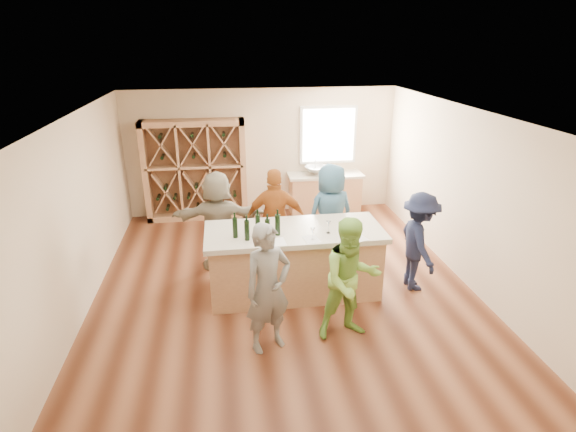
{
  "coord_description": "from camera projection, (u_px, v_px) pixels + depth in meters",
  "views": [
    {
      "loc": [
        -0.87,
        -6.39,
        3.82
      ],
      "look_at": [
        0.1,
        0.2,
        1.15
      ],
      "focal_mm": 28.0,
      "sensor_mm": 36.0,
      "label": 1
    }
  ],
  "objects": [
    {
      "name": "floor",
      "position": [
        284.0,
        288.0,
        7.43
      ],
      "size": [
        6.0,
        7.0,
        0.1
      ],
      "primitive_type": "cube",
      "color": "brown",
      "rests_on": "ground"
    },
    {
      "name": "ceiling",
      "position": [
        283.0,
        110.0,
        6.35
      ],
      "size": [
        6.0,
        7.0,
        0.1
      ],
      "primitive_type": "cube",
      "color": "white",
      "rests_on": "ground"
    },
    {
      "name": "wall_back",
      "position": [
        262.0,
        152.0,
        10.15
      ],
      "size": [
        6.0,
        0.1,
        2.8
      ],
      "primitive_type": "cube",
      "color": "beige",
      "rests_on": "ground"
    },
    {
      "name": "wall_front",
      "position": [
        343.0,
        358.0,
        3.63
      ],
      "size": [
        6.0,
        0.1,
        2.8
      ],
      "primitive_type": "cube",
      "color": "beige",
      "rests_on": "ground"
    },
    {
      "name": "wall_left",
      "position": [
        74.0,
        217.0,
        6.48
      ],
      "size": [
        0.1,
        7.0,
        2.8
      ],
      "primitive_type": "cube",
      "color": "beige",
      "rests_on": "ground"
    },
    {
      "name": "wall_right",
      "position": [
        469.0,
        197.0,
        7.3
      ],
      "size": [
        0.1,
        7.0,
        2.8
      ],
      "primitive_type": "cube",
      "color": "beige",
      "rests_on": "ground"
    },
    {
      "name": "window_frame",
      "position": [
        328.0,
        135.0,
        10.15
      ],
      "size": [
        1.3,
        0.06,
        1.3
      ],
      "primitive_type": "cube",
      "color": "white",
      "rests_on": "wall_back"
    },
    {
      "name": "window_pane",
      "position": [
        329.0,
        135.0,
        10.11
      ],
      "size": [
        1.18,
        0.01,
        1.18
      ],
      "primitive_type": "cube",
      "color": "white",
      "rests_on": "wall_back"
    },
    {
      "name": "wine_rack",
      "position": [
        195.0,
        170.0,
        9.8
      ],
      "size": [
        2.2,
        0.45,
        2.2
      ],
      "primitive_type": "cube",
      "color": "tan",
      "rests_on": "floor"
    },
    {
      "name": "back_counter_base",
      "position": [
        325.0,
        194.0,
        10.38
      ],
      "size": [
        1.6,
        0.58,
        0.86
      ],
      "primitive_type": "cube",
      "color": "tan",
      "rests_on": "floor"
    },
    {
      "name": "back_counter_top",
      "position": [
        325.0,
        175.0,
        10.2
      ],
      "size": [
        1.7,
        0.62,
        0.06
      ],
      "primitive_type": "cube",
      "color": "#C1B59E",
      "rests_on": "back_counter_base"
    },
    {
      "name": "sink",
      "position": [
        317.0,
        170.0,
        10.13
      ],
      "size": [
        0.54,
        0.54,
        0.19
      ],
      "primitive_type": "imported",
      "color": "silver",
      "rests_on": "back_counter_top"
    },
    {
      "name": "faucet",
      "position": [
        315.0,
        166.0,
        10.28
      ],
      "size": [
        0.02,
        0.02,
        0.3
      ],
      "primitive_type": "cylinder",
      "color": "silver",
      "rests_on": "back_counter_top"
    },
    {
      "name": "tasting_counter_base",
      "position": [
        294.0,
        263.0,
        7.06
      ],
      "size": [
        2.6,
        1.0,
        1.0
      ],
      "primitive_type": "cube",
      "color": "tan",
      "rests_on": "floor"
    },
    {
      "name": "tasting_counter_top",
      "position": [
        294.0,
        232.0,
        6.86
      ],
      "size": [
        2.72,
        1.12,
        0.08
      ],
      "primitive_type": "cube",
      "color": "#C1B59E",
      "rests_on": "tasting_counter_base"
    },
    {
      "name": "wine_bottle_a",
      "position": [
        235.0,
        228.0,
        6.53
      ],
      "size": [
        0.08,
        0.08,
        0.3
      ],
      "primitive_type": "cylinder",
      "rotation": [
        0.0,
        0.0,
        0.07
      ],
      "color": "black",
      "rests_on": "tasting_counter_top"
    },
    {
      "name": "wine_bottle_b",
      "position": [
        247.0,
        230.0,
        6.44
      ],
      "size": [
        0.1,
        0.1,
        0.3
      ],
      "primitive_type": "cylinder",
      "rotation": [
        0.0,
        0.0,
        -0.39
      ],
      "color": "black",
      "rests_on": "tasting_counter_top"
    },
    {
      "name": "wine_bottle_c",
      "position": [
        258.0,
        224.0,
        6.64
      ],
      "size": [
        0.09,
        0.09,
        0.31
      ],
      "primitive_type": "cylinder",
      "rotation": [
        0.0,
        0.0,
        0.24
      ],
      "color": "black",
      "rests_on": "tasting_counter_top"
    },
    {
      "name": "wine_bottle_d",
      "position": [
        267.0,
        229.0,
        6.49
      ],
      "size": [
        0.08,
        0.08,
        0.3
      ],
      "primitive_type": "cylinder",
      "rotation": [
        0.0,
        0.0,
        0.07
      ],
      "color": "black",
      "rests_on": "tasting_counter_top"
    },
    {
      "name": "wine_bottle_e",
      "position": [
        278.0,
        225.0,
        6.61
      ],
      "size": [
        0.09,
        0.09,
        0.32
      ],
      "primitive_type": "cylinder",
      "rotation": [
        0.0,
        0.0,
        0.2
      ],
      "color": "black",
      "rests_on": "tasting_counter_top"
    },
    {
      "name": "wine_glass_b",
      "position": [
        313.0,
        234.0,
        6.47
      ],
      "size": [
        0.08,
        0.08,
        0.18
      ],
      "primitive_type": "cone",
      "rotation": [
        0.0,
        0.0,
        0.12
      ],
      "color": "white",
      "rests_on": "tasting_counter_top"
    },
    {
      "name": "wine_glass_c",
      "position": [
        345.0,
        234.0,
        6.5
      ],
      "size": [
        0.06,
        0.06,
        0.17
      ],
      "primitive_type": "cone",
      "rotation": [
        0.0,
        0.0,
        -0.02
      ],
      "color": "white",
      "rests_on": "tasting_counter_top"
    },
    {
      "name": "wine_glass_d",
      "position": [
        329.0,
        227.0,
        6.69
      ],
      "size": [
        0.08,
        0.08,
        0.19
      ],
      "primitive_type": "cone",
      "rotation": [
        0.0,
        0.0,
        0.12
      ],
      "color": "white",
      "rests_on": "tasting_counter_top"
    },
    {
      "name": "wine_glass_e",
      "position": [
        359.0,
        228.0,
        6.67
      ],
      "size": [
        0.07,
        0.07,
        0.17
      ],
      "primitive_type": "cone",
      "rotation": [
        0.0,
        0.0,
        0.09
      ],
      "color": "white",
      "rests_on": "tasting_counter_top"
    },
    {
      "name": "tasting_menu_a",
      "position": [
        278.0,
        242.0,
        6.43
      ],
      "size": [
        0.23,
        0.3,
        0.0
      ],
      "primitive_type": "cube",
      "rotation": [
        0.0,
        0.0,
        0.07
      ],
      "color": "white",
      "rests_on": "tasting_counter_top"
    },
    {
      "name": "tasting_menu_b",
      "position": [
        311.0,
        239.0,
        6.52
      ],
      "size": [
        0.25,
        0.32,
        0.0
      ],
      "primitive_type": "cube",
      "rotation": [
        0.0,
        0.0,
        0.15
      ],
      "color": "white",
      "rests_on": "tasting_counter_top"
    },
    {
      "name": "tasting_menu_c",
      "position": [
        357.0,
        237.0,
        6.58
      ],
      "size": [
        0.31,
        0.36,
        0.0
      ],
      "primitive_type": "cube",
      "rotation": [
        0.0,
        0.0,
        0.35
      ],
      "color": "white",
      "rests_on": "tasting_counter_top"
    },
    {
      "name": "person_near_left",
      "position": [
        268.0,
        289.0,
        5.64
      ],
      "size": [
        0.77,
        0.68,
        1.74
      ],
      "primitive_type": "imported",
      "rotation": [
        0.0,
        0.0,
        0.41
      ],
      "color": "slate",
      "rests_on": "floor"
    },
    {
      "name": "person_near_right",
      "position": [
        351.0,
        280.0,
        5.88
      ],
      "size": [
        0.88,
        0.55,
        1.71
      ],
      "primitive_type": "imported",
      "rotation": [
        0.0,
        0.0,
        0.12
      ],
      "color": "#8CC64C",
      "rests_on": "floor"
    },
    {
      "name": "person_server",
      "position": [
        418.0,
        242.0,
        7.08
      ],
      "size": [
        0.52,
        1.06,
        1.62
      ],
      "primitive_type": "imported",
      "rotation": [
        0.0,
        0.0,
        1.53
      ],
      "color": "#191E38",
      "rests_on": "floor"
    },
    {
      "name": "person_far_mid",
      "position": [
        276.0,
        220.0,
        7.7
      ],
      "size": [
        1.1,
        0.65,
        1.79
      ],
      "primitive_type": "imported",
      "rotation": [
        0.0,
        0.0,
        3.03
      ],
      "color": "#994C19",
      "rests_on": "floor"
    },
    {
      "name": "person_far_right",
      "position": [
        330.0,
        214.0,
        7.9
      ],
      "size": [
        1.01,
        0.79,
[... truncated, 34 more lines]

